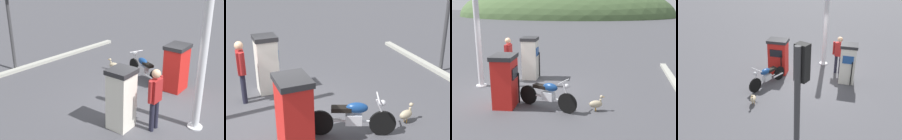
# 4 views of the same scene
# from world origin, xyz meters

# --- Properties ---
(ground_plane) EXTENTS (120.00, 120.00, 0.00)m
(ground_plane) POSITION_xyz_m (0.00, 0.00, 0.00)
(ground_plane) COLOR #424247
(fuel_pump_near) EXTENTS (0.71, 0.88, 1.58)m
(fuel_pump_near) POSITION_xyz_m (0.05, -1.51, 0.80)
(fuel_pump_near) COLOR red
(fuel_pump_near) RESTS_ON ground
(fuel_pump_far) EXTENTS (0.67, 0.69, 1.66)m
(fuel_pump_far) POSITION_xyz_m (0.05, 1.51, 0.84)
(fuel_pump_far) COLOR silver
(fuel_pump_far) RESTS_ON ground
(motorcycle_near_pump) EXTENTS (1.84, 0.93, 0.93)m
(motorcycle_near_pump) POSITION_xyz_m (1.34, -1.54, 0.46)
(motorcycle_near_pump) COLOR black
(motorcycle_near_pump) RESTS_ON ground
(attendant_person) EXTENTS (0.23, 0.57, 1.70)m
(attendant_person) POSITION_xyz_m (-0.68, 1.06, 0.98)
(attendant_person) COLOR #1E1E2D
(attendant_person) RESTS_ON ground
(wandering_duck) EXTENTS (0.47, 0.28, 0.47)m
(wandering_duck) POSITION_xyz_m (2.75, -1.54, 0.23)
(wandering_duck) COLOR tan
(wandering_duck) RESTS_ON ground
(roadside_traffic_light) EXTENTS (0.40, 0.29, 3.56)m
(roadside_traffic_light) POSITION_xyz_m (5.72, 0.92, 2.44)
(roadside_traffic_light) COLOR #38383A
(roadside_traffic_light) RESTS_ON ground
(canopy_support_pole) EXTENTS (0.40, 0.40, 4.10)m
(canopy_support_pole) POSITION_xyz_m (-1.51, 0.28, 1.98)
(canopy_support_pole) COLOR silver
(canopy_support_pole) RESTS_ON ground
(road_edge_kerb) EXTENTS (0.71, 8.80, 0.12)m
(road_edge_kerb) POSITION_xyz_m (5.56, 0.00, 0.06)
(road_edge_kerb) COLOR #9E9E93
(road_edge_kerb) RESTS_ON ground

